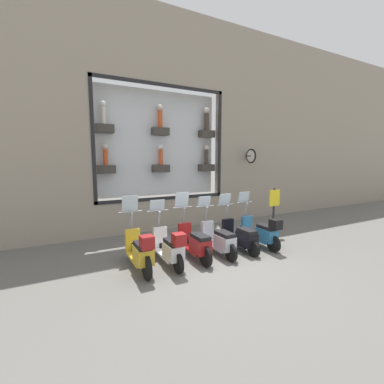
# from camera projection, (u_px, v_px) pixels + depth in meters

# --- Properties ---
(ground_plane) EXTENTS (120.00, 120.00, 0.00)m
(ground_plane) POSITION_uv_depth(u_px,v_px,m) (212.00, 260.00, 6.77)
(ground_plane) COLOR #66635E
(building_facade) EXTENTS (1.23, 36.00, 8.00)m
(building_facade) POSITION_uv_depth(u_px,v_px,m) (161.00, 121.00, 9.44)
(building_facade) COLOR gray
(building_facade) RESTS_ON ground_plane
(scooter_teal_0) EXTENTS (1.79, 0.61, 1.59)m
(scooter_teal_0) POSITION_uv_depth(u_px,v_px,m) (262.00, 232.00, 7.74)
(scooter_teal_0) COLOR black
(scooter_teal_0) RESTS_ON ground_plane
(scooter_black_1) EXTENTS (1.79, 0.60, 1.58)m
(scooter_black_1) POSITION_uv_depth(u_px,v_px,m) (241.00, 236.00, 7.46)
(scooter_black_1) COLOR black
(scooter_black_1) RESTS_ON ground_plane
(scooter_silver_2) EXTENTS (1.79, 0.60, 1.54)m
(scooter_silver_2) POSITION_uv_depth(u_px,v_px,m) (219.00, 240.00, 7.12)
(scooter_silver_2) COLOR black
(scooter_silver_2) RESTS_ON ground_plane
(scooter_red_3) EXTENTS (1.81, 0.60, 1.71)m
(scooter_red_3) POSITION_uv_depth(u_px,v_px,m) (195.00, 243.00, 6.78)
(scooter_red_3) COLOR black
(scooter_red_3) RESTS_ON ground_plane
(scooter_white_4) EXTENTS (1.79, 0.60, 1.54)m
(scooter_white_4) POSITION_uv_depth(u_px,v_px,m) (170.00, 248.00, 6.37)
(scooter_white_4) COLOR black
(scooter_white_4) RESTS_ON ground_plane
(scooter_yellow_5) EXTENTS (1.81, 0.61, 1.71)m
(scooter_yellow_5) POSITION_uv_depth(u_px,v_px,m) (140.00, 251.00, 6.04)
(scooter_yellow_5) COLOR black
(scooter_yellow_5) RESTS_ON ground_plane
(shop_sign_post) EXTENTS (0.36, 0.45, 1.67)m
(shop_sign_post) POSITION_uv_depth(u_px,v_px,m) (274.00, 211.00, 8.78)
(shop_sign_post) COLOR #232326
(shop_sign_post) RESTS_ON ground_plane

